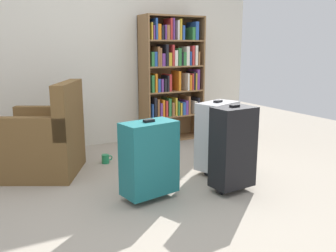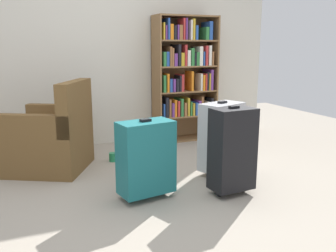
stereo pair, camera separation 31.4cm
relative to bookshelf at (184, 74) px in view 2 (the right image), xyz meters
name	(u,v)px [view 2 (the right image)]	position (x,y,z in m)	size (l,w,h in m)	color
ground_plane	(161,205)	(-1.04, -1.84, -0.87)	(8.21, 8.21, 0.00)	#9E9384
back_wall	(99,40)	(-1.04, 0.23, 0.43)	(4.69, 0.10, 2.60)	beige
bookshelf	(184,74)	(0.00, 0.00, 0.00)	(0.82, 0.33, 1.61)	brown
armchair	(53,139)	(-1.73, -0.62, -0.55)	(0.95, 0.95, 0.90)	brown
mug	(113,157)	(-1.12, -0.60, -0.82)	(0.12, 0.08, 0.10)	#1E7F4C
suitcase_silver	(221,137)	(-0.24, -1.39, -0.50)	(0.48, 0.38, 0.72)	#B7BABF
suitcase_teal	(146,158)	(-1.10, -1.66, -0.52)	(0.47, 0.31, 0.66)	#19666B
suitcase_black	(232,149)	(-0.41, -1.85, -0.48)	(0.37, 0.25, 0.76)	black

